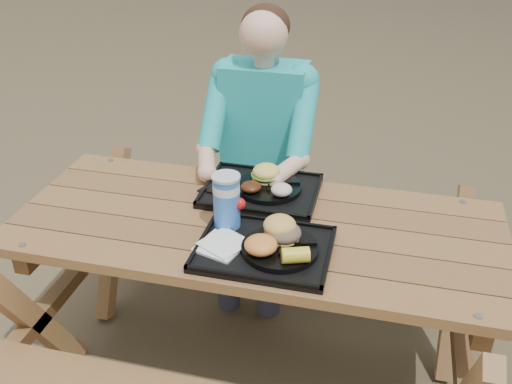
# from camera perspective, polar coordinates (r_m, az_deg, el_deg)

# --- Properties ---
(ground) EXTENTS (60.00, 60.00, 0.00)m
(ground) POSITION_cam_1_polar(r_m,az_deg,el_deg) (2.59, 0.00, -17.17)
(ground) COLOR #999999
(ground) RESTS_ON ground
(picnic_table) EXTENTS (1.80, 1.49, 0.75)m
(picnic_table) POSITION_cam_1_polar(r_m,az_deg,el_deg) (2.33, 0.00, -10.86)
(picnic_table) COLOR #999999
(picnic_table) RESTS_ON ground
(tray_near) EXTENTS (0.45, 0.35, 0.02)m
(tray_near) POSITION_cam_1_polar(r_m,az_deg,el_deg) (1.94, 0.83, -5.82)
(tray_near) COLOR black
(tray_near) RESTS_ON picnic_table
(tray_far) EXTENTS (0.45, 0.35, 0.02)m
(tray_far) POSITION_cam_1_polar(r_m,az_deg,el_deg) (2.28, 0.52, 0.04)
(tray_far) COLOR black
(tray_far) RESTS_ON picnic_table
(plate_near) EXTENTS (0.26, 0.26, 0.02)m
(plate_near) POSITION_cam_1_polar(r_m,az_deg,el_deg) (1.92, 2.41, -5.64)
(plate_near) COLOR black
(plate_near) RESTS_ON tray_near
(plate_far) EXTENTS (0.26, 0.26, 0.02)m
(plate_far) POSITION_cam_1_polar(r_m,az_deg,el_deg) (2.27, 1.31, 0.51)
(plate_far) COLOR black
(plate_far) RESTS_ON tray_far
(napkin_stack) EXTENTS (0.18, 0.18, 0.02)m
(napkin_stack) POSITION_cam_1_polar(r_m,az_deg,el_deg) (1.94, -3.55, -5.32)
(napkin_stack) COLOR white
(napkin_stack) RESTS_ON tray_near
(soda_cup) EXTENTS (0.09, 0.09, 0.19)m
(soda_cup) POSITION_cam_1_polar(r_m,az_deg,el_deg) (2.00, -2.95, -1.02)
(soda_cup) COLOR blue
(soda_cup) RESTS_ON tray_near
(condiment_bbq) EXTENTS (0.05, 0.05, 0.03)m
(condiment_bbq) POSITION_cam_1_polar(r_m,az_deg,el_deg) (2.04, 1.79, -3.12)
(condiment_bbq) COLOR black
(condiment_bbq) RESTS_ON tray_near
(condiment_mustard) EXTENTS (0.04, 0.04, 0.03)m
(condiment_mustard) POSITION_cam_1_polar(r_m,az_deg,el_deg) (2.02, 3.06, -3.48)
(condiment_mustard) COLOR yellow
(condiment_mustard) RESTS_ON tray_near
(sandwich) EXTENTS (0.12, 0.12, 0.12)m
(sandwich) POSITION_cam_1_polar(r_m,az_deg,el_deg) (1.91, 2.70, -3.16)
(sandwich) COLOR #DFAF4E
(sandwich) RESTS_ON plate_near
(mac_cheese) EXTENTS (0.11, 0.11, 0.05)m
(mac_cheese) POSITION_cam_1_polar(r_m,az_deg,el_deg) (1.86, 0.49, -5.32)
(mac_cheese) COLOR #E9923D
(mac_cheese) RESTS_ON plate_near
(corn_cob) EXTENTS (0.11, 0.11, 0.05)m
(corn_cob) POSITION_cam_1_polar(r_m,az_deg,el_deg) (1.83, 3.97, -6.32)
(corn_cob) COLOR yellow
(corn_cob) RESTS_ON plate_near
(cutlery_far) EXTENTS (0.07, 0.18, 0.01)m
(cutlery_far) POSITION_cam_1_polar(r_m,az_deg,el_deg) (2.32, -3.55, 0.93)
(cutlery_far) COLOR black
(cutlery_far) RESTS_ON tray_far
(burger) EXTENTS (0.11, 0.11, 0.10)m
(burger) POSITION_cam_1_polar(r_m,az_deg,el_deg) (2.28, 1.04, 2.36)
(burger) COLOR #F8CE57
(burger) RESTS_ON plate_far
(baked_beans) EXTENTS (0.08, 0.08, 0.04)m
(baked_beans) POSITION_cam_1_polar(r_m,az_deg,el_deg) (2.21, -0.51, 0.52)
(baked_beans) COLOR #49200E
(baked_beans) RESTS_ON plate_far
(potato_salad) EXTENTS (0.08, 0.08, 0.05)m
(potato_salad) POSITION_cam_1_polar(r_m,az_deg,el_deg) (2.18, 2.56, 0.23)
(potato_salad) COLOR beige
(potato_salad) RESTS_ON plate_far
(diner) EXTENTS (0.48, 0.84, 1.28)m
(diner) POSITION_cam_1_polar(r_m,az_deg,el_deg) (2.75, 0.73, 2.75)
(diner) COLOR #1BBDAA
(diner) RESTS_ON ground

